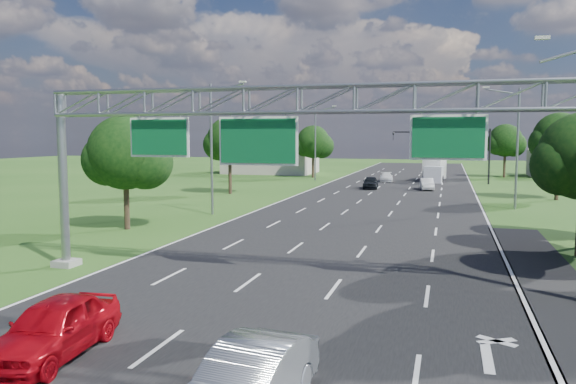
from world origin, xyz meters
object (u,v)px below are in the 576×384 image
(silver_sedan, at_px, (249,382))
(box_truck, at_px, (434,170))
(sign_gantry, at_px, (301,115))
(red_coupe, at_px, (54,327))
(traffic_signal, at_px, (461,143))

(silver_sedan, relative_size, box_truck, 0.57)
(sign_gantry, relative_size, silver_sedan, 4.92)
(sign_gantry, xyz_separation_m, red_coupe, (-4.61, -9.26, -6.09))
(sign_gantry, distance_m, box_truck, 56.86)
(red_coupe, xyz_separation_m, silver_sedan, (6.32, -1.70, -0.02))
(sign_gantry, relative_size, traffic_signal, 1.92)
(red_coupe, bearing_deg, box_truck, 77.95)
(traffic_signal, bearing_deg, red_coupe, -100.70)
(red_coupe, xyz_separation_m, box_truck, (8.56, 65.73, 0.67))
(traffic_signal, height_order, silver_sedan, traffic_signal)
(red_coupe, relative_size, box_truck, 0.57)
(sign_gantry, relative_size, red_coupe, 4.97)
(sign_gantry, distance_m, red_coupe, 12.00)
(box_truck, bearing_deg, sign_gantry, -86.49)
(sign_gantry, bearing_deg, red_coupe, -116.46)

